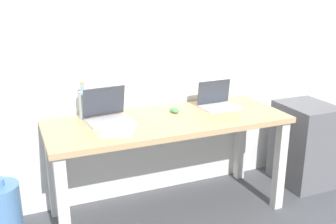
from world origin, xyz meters
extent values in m
plane|color=#515459|center=(0.00, 0.00, 0.00)|extent=(8.00, 8.00, 0.00)
cube|color=white|center=(0.00, 0.40, 1.30)|extent=(5.20, 0.08, 2.60)
cube|color=tan|center=(0.00, 0.00, 0.74)|extent=(1.75, 0.67, 0.04)
cube|color=silver|center=(-0.81, -0.28, 0.36)|extent=(0.07, 0.07, 0.72)
cube|color=silver|center=(0.81, -0.28, 0.36)|extent=(0.07, 0.07, 0.72)
cube|color=silver|center=(-0.81, 0.28, 0.36)|extent=(0.07, 0.07, 0.72)
cube|color=silver|center=(0.81, 0.28, 0.36)|extent=(0.07, 0.07, 0.72)
cube|color=silver|center=(-0.41, 0.07, 0.77)|extent=(0.32, 0.24, 0.02)
cube|color=#333842|center=(-0.42, 0.18, 0.89)|extent=(0.31, 0.08, 0.22)
cube|color=silver|center=(0.47, 0.06, 0.77)|extent=(0.29, 0.21, 0.02)
cube|color=#333842|center=(0.46, 0.17, 0.87)|extent=(0.28, 0.04, 0.19)
cylinder|color=#99B7C1|center=(-0.56, 0.25, 0.86)|extent=(0.07, 0.07, 0.20)
cylinder|color=#99B7C1|center=(-0.56, 0.25, 0.99)|extent=(0.03, 0.03, 0.06)
cylinder|color=gold|center=(-0.56, 0.25, 1.02)|extent=(0.03, 0.03, 0.01)
ellipsoid|color=#4C9E56|center=(0.10, 0.12, 0.78)|extent=(0.06, 0.10, 0.03)
cube|color=#F4E06B|center=(0.41, -0.07, 0.76)|extent=(0.28, 0.34, 0.00)
cube|color=white|center=(-0.39, -0.09, 0.76)|extent=(0.32, 0.36, 0.00)
cylinder|color=#598CC6|center=(-1.19, 0.13, 0.20)|extent=(0.27, 0.27, 0.39)
cube|color=slate|center=(1.28, -0.01, 0.36)|extent=(0.40, 0.48, 0.72)
camera|label=1|loc=(-1.03, -2.48, 1.67)|focal=42.03mm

